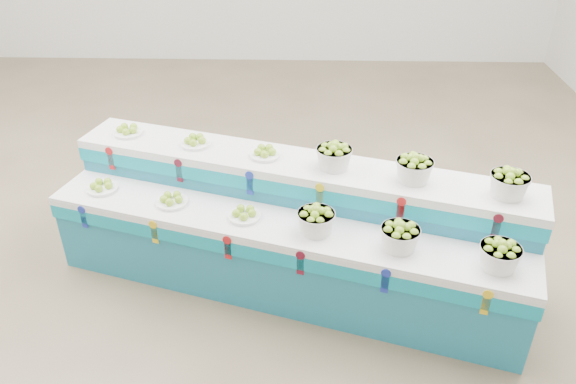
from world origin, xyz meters
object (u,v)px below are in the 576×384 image
Objects in this scene: plate_upper_mid at (195,140)px; basket_upper_right at (509,183)px; basket_lower_left at (316,220)px; display_stand at (288,229)px.

basket_upper_right is (2.41, -0.73, 0.06)m from plate_upper_mid.
basket_lower_left is 1.33m from plate_upper_mid.
display_stand is 1.74m from basket_upper_right.
display_stand is at bearing -31.64° from plate_upper_mid.
basket_upper_right reaches higher than plate_upper_mid.
display_stand is at bearing 124.58° from basket_lower_left.
basket_upper_right is at bearing 8.47° from display_stand.
plate_upper_mid is (-1.02, 0.81, 0.24)m from basket_lower_left.
basket_upper_right reaches higher than basket_lower_left.
basket_lower_left is (0.22, -0.32, 0.31)m from display_stand.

